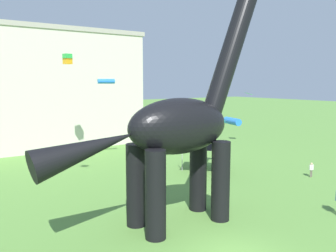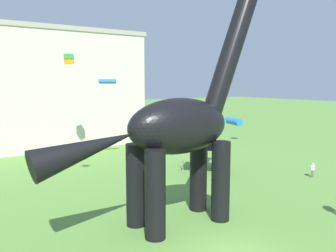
# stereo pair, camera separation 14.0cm
# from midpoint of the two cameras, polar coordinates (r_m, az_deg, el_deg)

# --- Properties ---
(dinosaur_sculpture) EXTENTS (13.80, 2.92, 14.42)m
(dinosaur_sculpture) POSITION_cam_midpoint_polar(r_m,az_deg,el_deg) (18.38, 1.43, -0.02)
(dinosaur_sculpture) COLOR black
(dinosaur_sculpture) RESTS_ON ground_plane
(person_watching_child) EXTENTS (0.44, 0.19, 1.17)m
(person_watching_child) POSITION_cam_midpoint_polar(r_m,az_deg,el_deg) (30.38, 21.89, -6.32)
(person_watching_child) COLOR #6B6056
(person_watching_child) RESTS_ON ground_plane
(festival_canopy_tent) EXTENTS (3.15, 3.15, 3.00)m
(festival_canopy_tent) POSITION_cam_midpoint_polar(r_m,az_deg,el_deg) (29.64, 5.81, -2.54)
(festival_canopy_tent) COLOR #B2B2B7
(festival_canopy_tent) RESTS_ON ground_plane
(kite_apex) EXTENTS (1.58, 1.42, 0.45)m
(kite_apex) POSITION_cam_midpoint_polar(r_m,az_deg,el_deg) (33.05, -10.09, 7.08)
(kite_apex) COLOR #287AE5
(kite_trailing) EXTENTS (2.12, 2.27, 0.64)m
(kite_trailing) POSITION_cam_midpoint_polar(r_m,az_deg,el_deg) (31.68, 9.74, 0.75)
(kite_trailing) COLOR #287AE5
(kite_far_left) EXTENTS (0.74, 0.74, 0.91)m
(kite_far_left) POSITION_cam_midpoint_polar(r_m,az_deg,el_deg) (33.36, -15.95, 10.30)
(kite_far_left) COLOR green
(kite_mid_center) EXTENTS (1.31, 1.39, 0.26)m
(kite_mid_center) POSITION_cam_midpoint_polar(r_m,az_deg,el_deg) (42.40, 12.71, 5.10)
(kite_mid_center) COLOR green
(background_building_block) EXTENTS (23.98, 11.39, 13.42)m
(background_building_block) POSITION_cam_midpoint_polar(r_m,az_deg,el_deg) (44.64, -21.10, 5.65)
(background_building_block) COLOR beige
(background_building_block) RESTS_ON ground_plane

